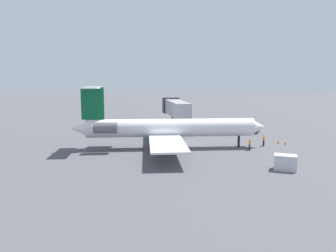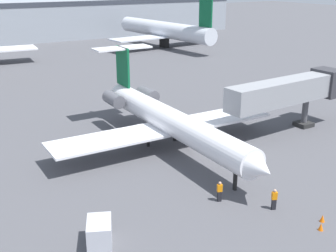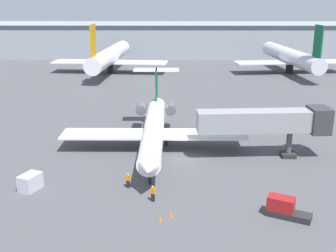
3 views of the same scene
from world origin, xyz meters
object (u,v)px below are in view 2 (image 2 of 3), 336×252
object	(u,v)px
ground_crew_loader	(274,199)
cargo_container_uld	(99,233)
ground_crew_marshaller	(220,191)
traffic_cone_mid	(321,227)
jet_bridge	(293,90)
traffic_cone_near	(322,218)
regional_jet	(167,119)
parked_airliner_west_mid	(165,30)

from	to	relation	value
ground_crew_loader	cargo_container_uld	bearing A→B (deg)	168.92
ground_crew_marshaller	traffic_cone_mid	bearing A→B (deg)	-62.55
jet_bridge	traffic_cone_near	distance (m)	20.15
traffic_cone_mid	regional_jet	bearing A→B (deg)	93.92
ground_crew_marshaller	regional_jet	bearing A→B (deg)	79.15
cargo_container_uld	traffic_cone_mid	bearing A→B (deg)	-24.64
traffic_cone_near	parked_airliner_west_mid	size ratio (longest dim) A/B	0.02
ground_crew_marshaller	traffic_cone_mid	size ratio (longest dim) A/B	3.07
ground_crew_loader	cargo_container_uld	xyz separation A→B (m)	(-13.03, 2.55, 0.00)
jet_bridge	parked_airliner_west_mid	world-z (taller)	parked_airliner_west_mid
traffic_cone_near	parked_airliner_west_mid	xyz separation A→B (m)	(30.64, 74.62, 3.94)
regional_jet	traffic_cone_near	bearing A→B (deg)	-82.88
jet_bridge	ground_crew_loader	size ratio (longest dim) A/B	9.78
ground_crew_marshaller	traffic_cone_mid	world-z (taller)	ground_crew_marshaller
regional_jet	traffic_cone_near	xyz separation A→B (m)	(2.27, -18.15, -2.78)
ground_crew_loader	traffic_cone_near	distance (m)	3.62
traffic_cone_mid	parked_airliner_west_mid	size ratio (longest dim) A/B	0.02
traffic_cone_near	traffic_cone_mid	world-z (taller)	same
ground_crew_marshaller	ground_crew_loader	size ratio (longest dim) A/B	1.00
ground_crew_marshaller	cargo_container_uld	xyz separation A→B (m)	(-10.25, -0.55, 0.00)
ground_crew_marshaller	cargo_container_uld	world-z (taller)	cargo_container_uld
traffic_cone_mid	parked_airliner_west_mid	bearing A→B (deg)	67.23
cargo_container_uld	traffic_cone_near	xyz separation A→B (m)	(14.81, -5.65, -0.58)
regional_jet	ground_crew_loader	size ratio (longest dim) A/B	16.79
jet_bridge	cargo_container_uld	distance (m)	29.12
ground_crew_loader	traffic_cone_near	size ratio (longest dim) A/B	3.07
ground_crew_marshaller	traffic_cone_mid	xyz separation A→B (m)	(3.58, -6.90, -0.58)
ground_crew_loader	traffic_cone_mid	bearing A→B (deg)	-78.07
cargo_container_uld	ground_crew_loader	bearing A→B (deg)	-11.08
regional_jet	traffic_cone_near	distance (m)	18.51
ground_crew_marshaller	jet_bridge	bearing A→B (deg)	28.03
traffic_cone_near	traffic_cone_mid	xyz separation A→B (m)	(-0.98, -0.70, 0.00)
regional_jet	jet_bridge	distance (m)	15.07
parked_airliner_west_mid	traffic_cone_near	bearing A→B (deg)	-112.32
regional_jet	ground_crew_marshaller	xyz separation A→B (m)	(-2.29, -11.96, -2.20)
jet_bridge	cargo_container_uld	world-z (taller)	jet_bridge
regional_jet	cargo_container_uld	size ratio (longest dim) A/B	10.17
jet_bridge	ground_crew_marshaller	distance (m)	19.62
ground_crew_marshaller	traffic_cone_near	size ratio (longest dim) A/B	3.07
cargo_container_uld	jet_bridge	bearing A→B (deg)	19.40
cargo_container_uld	traffic_cone_near	size ratio (longest dim) A/B	5.07
regional_jet	traffic_cone_near	size ratio (longest dim) A/B	51.58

